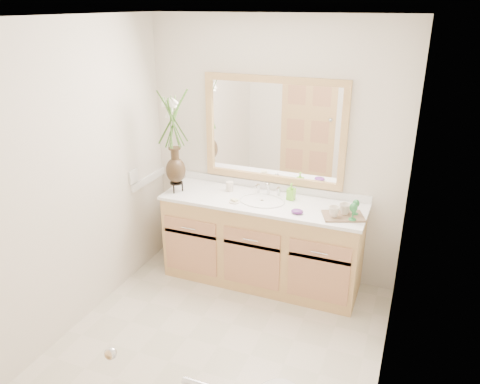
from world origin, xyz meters
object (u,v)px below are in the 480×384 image
at_px(soap_bottle, 291,192).
at_px(tray, 343,216).
at_px(flower_vase, 173,129).
at_px(tumbler, 230,186).

distance_m(soap_bottle, tray, 0.55).
bearing_deg(flower_vase, tray, 0.53).
relative_size(flower_vase, soap_bottle, 6.42).
distance_m(tumbler, tray, 1.11).
bearing_deg(flower_vase, tumbler, 23.30).
height_order(tumbler, soap_bottle, soap_bottle).
relative_size(soap_bottle, tray, 0.42).
bearing_deg(tray, flower_vase, 158.68).
bearing_deg(tray, soap_bottle, 136.67).
bearing_deg(soap_bottle, tumbler, -174.81).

